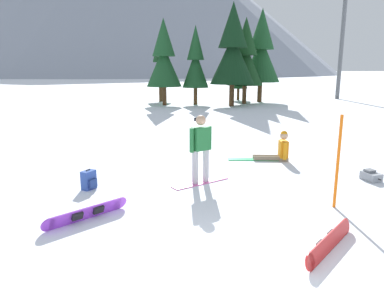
# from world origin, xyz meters

# --- Properties ---
(ground_plane) EXTENTS (800.00, 800.00, 0.00)m
(ground_plane) POSITION_xyz_m (0.00, 0.00, 0.00)
(ground_plane) COLOR white
(snowboarder_midground) EXTENTS (1.43, 1.09, 1.67)m
(snowboarder_midground) POSITION_xyz_m (-0.01, 4.23, 0.88)
(snowboarder_midground) COLOR pink
(snowboarder_midground) RESTS_ON ground_plane
(snowboarder_background) EXTENTS (1.82, 0.63, 0.92)m
(snowboarder_background) POSITION_xyz_m (2.44, 6.39, 0.31)
(snowboarder_background) COLOR gray
(snowboarder_background) RESTS_ON ground_plane
(loose_snowboard_far_spare) EXTENTS (1.26, 1.38, 0.25)m
(loose_snowboard_far_spare) POSITION_xyz_m (1.83, 0.95, 0.13)
(loose_snowboard_far_spare) COLOR red
(loose_snowboard_far_spare) RESTS_ON ground_plane
(loose_snowboard_near_left) EXTENTS (1.35, 1.26, 0.27)m
(loose_snowboard_near_left) POSITION_xyz_m (-2.20, 2.11, 0.14)
(loose_snowboard_near_left) COLOR #993FD8
(loose_snowboard_near_left) RESTS_ON ground_plane
(backpack_blue) EXTENTS (0.36, 0.38, 0.47)m
(backpack_blue) POSITION_xyz_m (-2.62, 3.86, 0.21)
(backpack_blue) COLOR #2D4C9E
(backpack_blue) RESTS_ON ground_plane
(backpack_grey) EXTENTS (0.44, 0.55, 0.27)m
(backpack_grey) POSITION_xyz_m (4.29, 4.34, 0.12)
(backpack_grey) COLOR gray
(backpack_grey) RESTS_ON ground_plane
(trail_marker_pole) EXTENTS (0.06, 0.06, 1.89)m
(trail_marker_pole) POSITION_xyz_m (2.63, 2.63, 0.94)
(trail_marker_pole) COLOR orange
(trail_marker_pole) RESTS_ON ground_plane
(pine_tree_young) EXTENTS (1.62, 1.62, 4.73)m
(pine_tree_young) POSITION_xyz_m (4.46, 27.50, 2.57)
(pine_tree_young) COLOR #472D19
(pine_tree_young) RESTS_ON ground_plane
(pine_tree_short) EXTENTS (1.91, 1.91, 5.77)m
(pine_tree_short) POSITION_xyz_m (-2.36, 26.36, 3.14)
(pine_tree_short) COLOR #472D19
(pine_tree_short) RESTS_ON ground_plane
(pine_tree_slender) EXTENTS (3.16, 3.16, 7.54)m
(pine_tree_slender) POSITION_xyz_m (6.00, 25.70, 4.11)
(pine_tree_slender) COLOR #472D19
(pine_tree_slender) RESTS_ON ground_plane
(pine_tree_tall) EXTENTS (2.04, 2.04, 5.98)m
(pine_tree_tall) POSITION_xyz_m (0.52, 23.64, 3.26)
(pine_tree_tall) COLOR #472D19
(pine_tree_tall) RESTS_ON ground_plane
(pine_tree_leaning) EXTENTS (2.66, 2.66, 6.43)m
(pine_tree_leaning) POSITION_xyz_m (-1.87, 23.22, 3.51)
(pine_tree_leaning) COLOR #472D19
(pine_tree_leaning) RESTS_ON ground_plane
(pine_tree_broad) EXTENTS (3.27, 3.27, 7.44)m
(pine_tree_broad) POSITION_xyz_m (3.18, 22.33, 4.06)
(pine_tree_broad) COLOR #472D19
(pine_tree_broad) RESTS_ON ground_plane
(pine_tree_twin) EXTENTS (2.81, 2.81, 6.64)m
(pine_tree_twin) POSITION_xyz_m (4.44, 24.17, 3.62)
(pine_tree_twin) COLOR #472D19
(pine_tree_twin) RESTS_ON ground_plane
(ski_lift_tower) EXTENTS (3.08, 0.36, 9.51)m
(ski_lift_tower) POSITION_xyz_m (13.90, 28.64, 5.42)
(ski_lift_tower) COLOR #595B60
(ski_lift_tower) RESTS_ON ground_plane
(peak_east_ridge) EXTENTS (186.08, 186.08, 76.30)m
(peak_east_ridge) POSITION_xyz_m (-90.76, 217.68, 39.87)
(peak_east_ridge) COLOR #B2B7C6
(peak_east_ridge) RESTS_ON ground_plane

